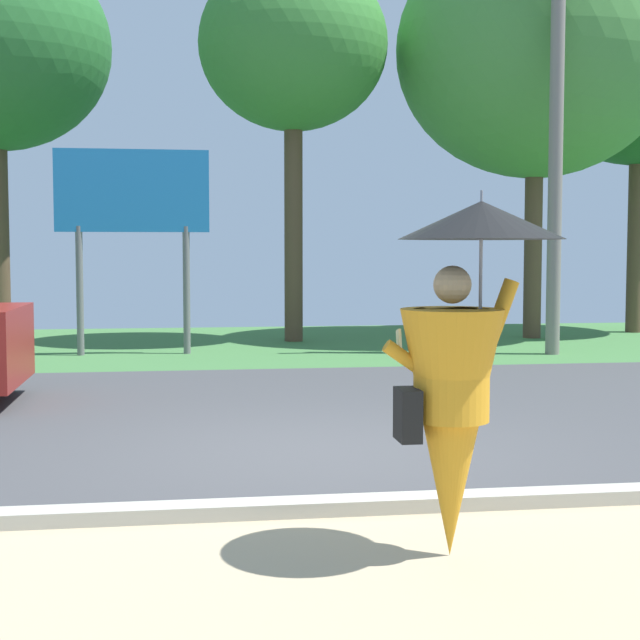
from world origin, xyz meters
name	(u,v)px	position (x,y,z in m)	size (l,w,h in m)	color
ground_plane	(282,404)	(0.00, 2.95, -0.05)	(40.00, 22.00, 0.20)	#424244
monk_pedestrian	(458,372)	(0.39, -3.00, 1.09)	(1.05, 0.96, 2.13)	orange
utility_pole	(556,127)	(5.17, 7.35, 3.87)	(1.80, 0.24, 7.39)	gray
roadside_billboard	(132,206)	(-1.96, 8.36, 2.55)	(2.60, 0.12, 3.50)	slate
tree_center_back	(536,50)	(5.95, 10.37, 5.79)	(5.62, 5.62, 8.36)	brown
tree_right_mid	(293,46)	(1.04, 10.38, 5.72)	(3.66, 3.66, 7.43)	brown
tree_right_far	(640,62)	(8.67, 11.36, 5.82)	(4.86, 4.86, 8.06)	brown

